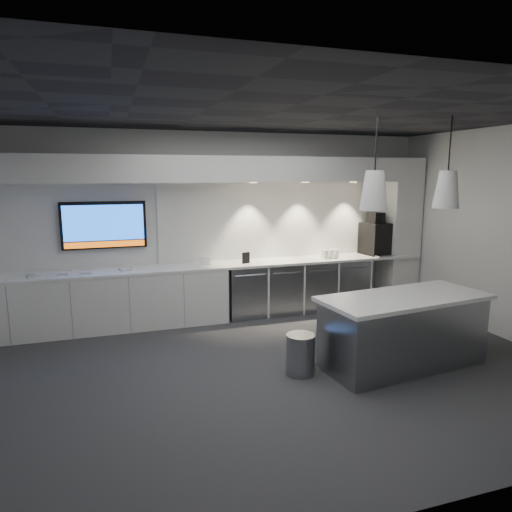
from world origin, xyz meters
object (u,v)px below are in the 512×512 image
object	(u,v)px
wall_tv	(104,225)
coffee_machine	(375,237)
bin	(300,354)
island	(403,330)

from	to	relation	value
wall_tv	coffee_machine	size ratio (longest dim) A/B	1.66
wall_tv	coffee_machine	bearing A→B (deg)	-3.07
coffee_machine	wall_tv	bearing A→B (deg)	168.74
wall_tv	bin	distance (m)	3.64
bin	wall_tv	bearing A→B (deg)	129.16
wall_tv	coffee_machine	distance (m)	4.62
island	bin	distance (m)	1.32
wall_tv	island	bearing A→B (deg)	-39.01
bin	coffee_machine	distance (m)	3.56
wall_tv	island	size ratio (longest dim) A/B	0.57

